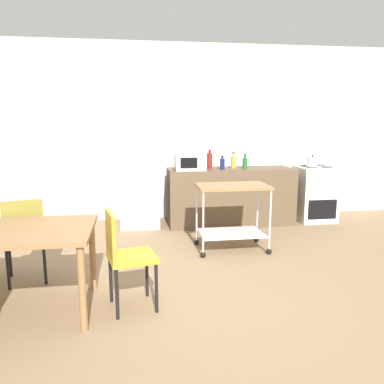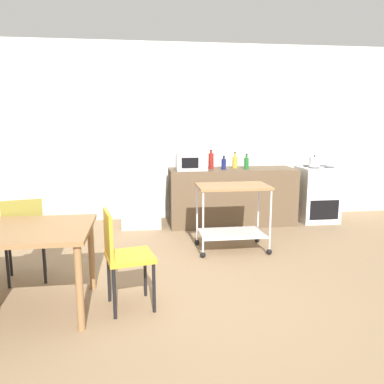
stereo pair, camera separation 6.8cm
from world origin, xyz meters
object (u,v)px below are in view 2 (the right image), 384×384
(bottle_vinegar, at_px, (224,164))
(chair_mustard, at_px, (122,252))
(dining_table, at_px, (1,238))
(chair_olive, at_px, (24,234))
(refrigerator, at_px, (140,177))
(kettle, at_px, (314,162))
(bottle_hot_sauce, at_px, (246,163))
(stove_oven, at_px, (317,194))
(kitchen_cart, at_px, (232,206))
(microwave, at_px, (191,162))
(bottle_soy_sauce, at_px, (235,162))
(bottle_sesame_oil, at_px, (211,161))

(bottle_vinegar, bearing_deg, chair_mustard, -119.27)
(dining_table, distance_m, chair_olive, 0.67)
(refrigerator, relative_size, kettle, 6.47)
(bottle_vinegar, relative_size, bottle_hot_sauce, 0.89)
(stove_oven, height_order, kettle, kettle)
(chair_olive, height_order, bottle_vinegar, bottle_vinegar)
(bottle_vinegar, bearing_deg, kitchen_cart, -96.69)
(chair_olive, height_order, microwave, microwave)
(bottle_vinegar, height_order, bottle_soy_sauce, bottle_soy_sauce)
(bottle_soy_sauce, relative_size, kettle, 1.07)
(microwave, bearing_deg, kettle, 0.27)
(chair_mustard, relative_size, kitchen_cart, 0.98)
(bottle_sesame_oil, bearing_deg, chair_olive, -138.96)
(dining_table, distance_m, bottle_vinegar, 3.58)
(microwave, xyz_separation_m, bottle_vinegar, (0.52, 0.03, -0.04))
(stove_oven, height_order, refrigerator, refrigerator)
(chair_olive, height_order, kitchen_cart, chair_olive)
(stove_oven, height_order, bottle_soy_sauce, bottle_soy_sauce)
(bottle_vinegar, bearing_deg, stove_oven, 2.86)
(stove_oven, height_order, bottle_vinegar, bottle_vinegar)
(dining_table, height_order, chair_mustard, chair_mustard)
(bottle_soy_sauce, bearing_deg, microwave, -167.78)
(bottle_hot_sauce, bearing_deg, microwave, -178.34)
(kettle, bearing_deg, bottle_hot_sauce, 179.19)
(chair_mustard, relative_size, chair_olive, 1.00)
(chair_mustard, distance_m, bottle_vinegar, 3.04)
(kitchen_cart, height_order, bottle_sesame_oil, bottle_sesame_oil)
(chair_mustard, bearing_deg, refrigerator, -15.46)
(chair_olive, xyz_separation_m, stove_oven, (4.08, 1.99, -0.07))
(kitchen_cart, bearing_deg, bottle_hot_sauce, 67.12)
(bottle_vinegar, height_order, kettle, bottle_vinegar)
(chair_olive, relative_size, refrigerator, 0.57)
(chair_mustard, xyz_separation_m, bottle_hot_sauce, (1.83, 2.61, 0.48))
(refrigerator, relative_size, bottle_soy_sauce, 6.06)
(bottle_hot_sauce, relative_size, kettle, 1.00)
(bottle_vinegar, xyz_separation_m, bottle_soy_sauce, (0.21, 0.13, 0.01))
(chair_olive, relative_size, kitchen_cart, 0.98)
(bottle_vinegar, distance_m, bottle_hot_sauce, 0.36)
(refrigerator, distance_m, bottle_vinegar, 1.32)
(kitchen_cart, xyz_separation_m, bottle_hot_sauce, (0.50, 1.20, 0.42))
(bottle_hot_sauce, bearing_deg, stove_oven, 3.82)
(microwave, bearing_deg, refrigerator, 166.34)
(bottle_sesame_oil, xyz_separation_m, kettle, (1.67, -0.11, -0.03))
(stove_oven, distance_m, bottle_soy_sauce, 1.50)
(kitchen_cart, distance_m, bottle_vinegar, 1.28)
(kettle, bearing_deg, chair_mustard, -138.64)
(refrigerator, distance_m, kettle, 2.80)
(stove_oven, distance_m, bottle_vinegar, 1.69)
(chair_olive, bearing_deg, bottle_soy_sauce, -156.40)
(chair_mustard, distance_m, refrigerator, 2.79)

